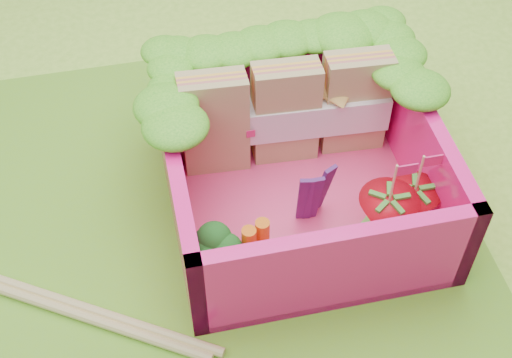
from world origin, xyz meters
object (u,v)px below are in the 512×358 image
Objects in this scene: broccoli at (210,250)px; strawberry_left at (385,218)px; bento_box at (301,168)px; strawberry_right at (411,207)px; sandwich_stack at (286,113)px.

strawberry_left reaches higher than broccoli.
strawberry_right is (0.49, -0.28, -0.09)m from bento_box.
sandwich_stack is 2.19× the size of strawberry_right.
broccoli is at bearing -175.97° from strawberry_right.
strawberry_left is 0.16m from strawberry_right.
strawberry_right is at bearing -29.91° from bento_box.
sandwich_stack reaches higher than strawberry_left.
strawberry_left reaches higher than bento_box.
broccoli is at bearing -178.63° from strawberry_left.
strawberry_left is (0.85, 0.02, -0.03)m from broccoli.
strawberry_left reaches higher than strawberry_right.
strawberry_left is at bearing -44.44° from bento_box.
strawberry_left is at bearing -161.45° from strawberry_right.
strawberry_right is at bearing 4.03° from broccoli.
bento_box is 3.94× the size of broccoli.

